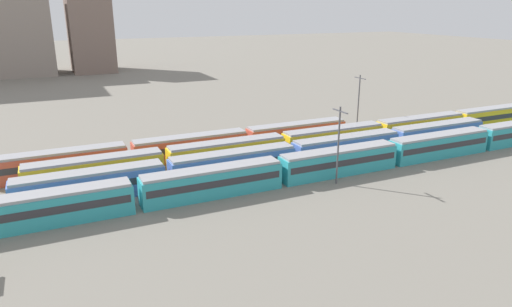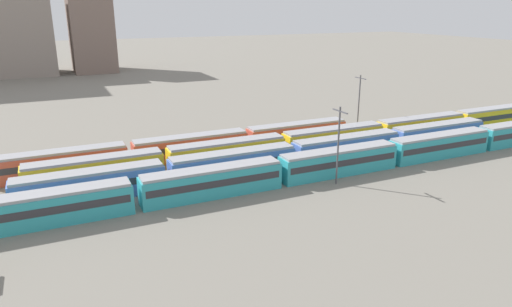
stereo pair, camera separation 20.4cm
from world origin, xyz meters
name	(u,v)px [view 1 (the left image)]	position (x,y,z in m)	size (l,w,h in m)	color
ground_plane	(116,188)	(0.00, 7.80, 0.00)	(600.00, 600.00, 0.00)	slate
train_track_0	(392,153)	(39.02, 0.00, 1.90)	(112.50, 3.06, 3.75)	teal
train_track_1	(293,155)	(25.04, 5.20, 1.90)	(74.70, 3.06, 3.75)	#4C70BC
train_track_2	(379,132)	(45.06, 10.40, 1.90)	(112.50, 3.06, 3.75)	yellow
train_track_3	(191,147)	(12.71, 15.60, 1.90)	(55.80, 3.06, 3.75)	#BC4C38
catenary_pole_0	(338,142)	(27.14, -3.04, 5.83)	(0.24, 3.20, 10.55)	#4C4C51
catenary_pole_1	(359,100)	(46.43, 18.42, 5.91)	(0.24, 3.20, 10.70)	#4C4C51
distant_building_1	(15,31)	(-13.36, 129.63, 14.93)	(22.87, 19.78, 29.86)	gray
distant_building_2	(89,26)	(10.67, 129.63, 15.97)	(14.43, 20.21, 31.95)	#7A665B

